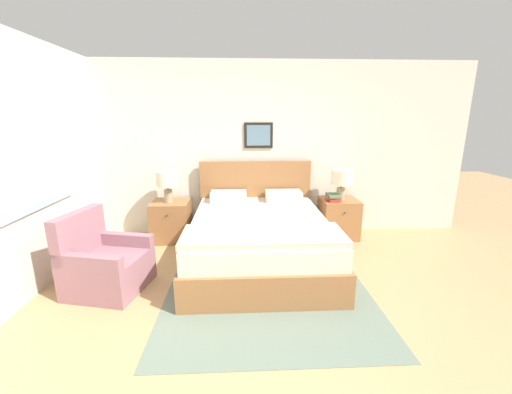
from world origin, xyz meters
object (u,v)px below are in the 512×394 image
at_px(nightstand_near_window, 172,221).
at_px(nightstand_by_door, 339,218).
at_px(table_lamp_near_window, 167,180).
at_px(bed, 259,238).
at_px(armchair, 104,264).
at_px(table_lamp_by_door, 341,179).

xyz_separation_m(nightstand_near_window, nightstand_by_door, (2.52, 0.00, 0.00)).
bearing_deg(table_lamp_near_window, nightstand_near_window, 64.35).
bearing_deg(table_lamp_near_window, bed, -31.40).
relative_size(bed, table_lamp_near_window, 4.70).
bearing_deg(nightstand_by_door, armchair, -154.80).
height_order(bed, armchair, bed).
xyz_separation_m(nightstand_by_door, table_lamp_near_window, (-2.54, -0.03, 0.62)).
height_order(nightstand_near_window, table_lamp_by_door, table_lamp_by_door).
distance_m(armchair, nightstand_by_door, 3.24).
distance_m(nightstand_by_door, table_lamp_by_door, 0.62).
distance_m(bed, armchair, 1.77).
height_order(nightstand_near_window, table_lamp_near_window, table_lamp_near_window).
distance_m(armchair, table_lamp_by_door, 3.29).
height_order(bed, nightstand_by_door, bed).
relative_size(nightstand_by_door, table_lamp_by_door, 1.29).
bearing_deg(nightstand_by_door, nightstand_near_window, 180.00).
xyz_separation_m(bed, table_lamp_near_window, (-1.28, 0.78, 0.59)).
relative_size(armchair, table_lamp_by_door, 1.85).
bearing_deg(armchair, nightstand_near_window, 176.00).
distance_m(nightstand_by_door, table_lamp_near_window, 2.61).
bearing_deg(table_lamp_by_door, bed, -148.18).
bearing_deg(nightstand_by_door, bed, -147.34).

